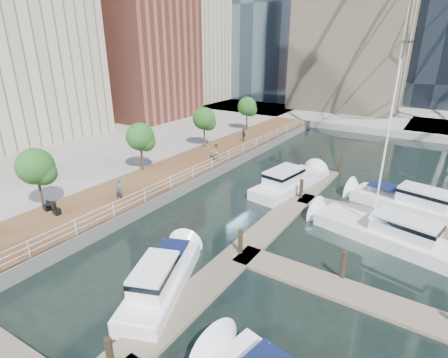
% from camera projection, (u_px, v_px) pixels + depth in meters
% --- Properties ---
extents(ground, '(520.00, 520.00, 0.00)m').
position_uv_depth(ground, '(104.00, 314.00, 17.06)').
color(ground, black).
rests_on(ground, ground).
extents(boardwalk, '(6.00, 60.00, 1.00)m').
position_uv_depth(boardwalk, '(169.00, 177.00, 33.17)').
color(boardwalk, brown).
rests_on(boardwalk, ground).
extents(seawall, '(0.25, 60.00, 1.00)m').
position_uv_depth(seawall, '(194.00, 183.00, 31.65)').
color(seawall, '#595954').
rests_on(seawall, ground).
extents(land_inland, '(48.00, 90.00, 1.00)m').
position_uv_depth(land_inland, '(17.00, 138.00, 46.94)').
color(land_inland, gray).
rests_on(land_inland, ground).
extents(land_far, '(200.00, 114.00, 1.00)m').
position_uv_depth(land_far, '(404.00, 90.00, 96.50)').
color(land_far, gray).
rests_on(land_far, ground).
extents(railing, '(0.10, 60.00, 1.05)m').
position_uv_depth(railing, '(193.00, 172.00, 31.33)').
color(railing, white).
rests_on(railing, boardwalk).
extents(floating_docks, '(16.00, 34.00, 2.60)m').
position_uv_depth(floating_docks, '(330.00, 258.00, 20.61)').
color(floating_docks, '#6D6051').
rests_on(floating_docks, ground).
extents(midrise_condos, '(19.00, 67.00, 28.00)m').
position_uv_depth(midrise_condos, '(90.00, 36.00, 50.25)').
color(midrise_condos, '#BCAD8E').
rests_on(midrise_condos, ground).
extents(street_trees, '(2.60, 42.60, 4.60)m').
position_uv_depth(street_trees, '(140.00, 137.00, 32.25)').
color(street_trees, '#3F2B1C').
rests_on(street_trees, ground).
extents(pedestrian_near, '(0.75, 0.60, 1.78)m').
position_uv_depth(pedestrian_near, '(120.00, 189.00, 26.80)').
color(pedestrian_near, '#4A5563').
rests_on(pedestrian_near, boardwalk).
extents(pedestrian_mid, '(1.14, 1.17, 1.90)m').
position_uv_depth(pedestrian_mid, '(216.00, 152.00, 35.96)').
color(pedestrian_mid, gray).
rests_on(pedestrian_mid, boardwalk).
extents(pedestrian_far, '(1.01, 0.82, 1.61)m').
position_uv_depth(pedestrian_far, '(244.00, 135.00, 43.28)').
color(pedestrian_far, '#373A45').
rests_on(pedestrian_far, boardwalk).
extents(moored_yachts, '(21.92, 34.93, 11.50)m').
position_uv_depth(moored_yachts, '(368.00, 257.00, 21.56)').
color(moored_yachts, silver).
rests_on(moored_yachts, ground).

